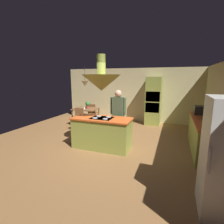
# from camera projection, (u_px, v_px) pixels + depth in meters

# --- Properties ---
(ground) EXTENTS (8.16, 8.16, 0.00)m
(ground) POSITION_uv_depth(u_px,v_px,m) (105.00, 145.00, 5.37)
(ground) COLOR olive
(wall_back) EXTENTS (6.80, 0.10, 2.55)m
(wall_back) POSITION_uv_depth(u_px,v_px,m) (132.00, 95.00, 8.29)
(wall_back) COLOR beige
(wall_back) RESTS_ON ground
(kitchen_island) EXTENTS (1.76, 0.79, 0.95)m
(kitchen_island) POSITION_uv_depth(u_px,v_px,m) (102.00, 133.00, 5.09)
(kitchen_island) COLOR #939E42
(kitchen_island) RESTS_ON ground
(counter_run_right) EXTENTS (0.73, 2.44, 0.93)m
(counter_run_right) POSITION_uv_depth(u_px,v_px,m) (204.00, 135.00, 4.86)
(counter_run_right) COLOR #939E42
(counter_run_right) RESTS_ON ground
(oven_tower) EXTENTS (0.66, 0.62, 2.14)m
(oven_tower) POSITION_uv_depth(u_px,v_px,m) (153.00, 101.00, 7.59)
(oven_tower) COLOR #939E42
(oven_tower) RESTS_ON ground
(dining_table) EXTENTS (1.03, 0.89, 0.76)m
(dining_table) POSITION_uv_depth(u_px,v_px,m) (86.00, 111.00, 7.56)
(dining_table) COLOR brown
(dining_table) RESTS_ON ground
(person_at_island) EXTENTS (0.53, 0.23, 1.71)m
(person_at_island) POSITION_uv_depth(u_px,v_px,m) (118.00, 112.00, 5.51)
(person_at_island) COLOR tan
(person_at_island) RESTS_ON ground
(range_hood) EXTENTS (1.10, 1.10, 1.00)m
(range_hood) POSITION_uv_depth(u_px,v_px,m) (101.00, 82.00, 4.79)
(range_hood) COLOR #939E42
(pendant_light_over_table) EXTENTS (0.32, 0.32, 0.82)m
(pendant_light_over_table) POSITION_uv_depth(u_px,v_px,m) (85.00, 83.00, 7.33)
(pendant_light_over_table) COLOR beige
(chair_facing_island) EXTENTS (0.40, 0.40, 0.87)m
(chair_facing_island) POSITION_uv_depth(u_px,v_px,m) (78.00, 117.00, 6.98)
(chair_facing_island) COLOR brown
(chair_facing_island) RESTS_ON ground
(chair_by_back_wall) EXTENTS (0.40, 0.40, 0.87)m
(chair_by_back_wall) POSITION_uv_depth(u_px,v_px,m) (93.00, 111.00, 8.21)
(chair_by_back_wall) COLOR brown
(chair_by_back_wall) RESTS_ON ground
(potted_plant_on_table) EXTENTS (0.20, 0.20, 0.30)m
(potted_plant_on_table) POSITION_uv_depth(u_px,v_px,m) (88.00, 105.00, 7.54)
(potted_plant_on_table) COLOR #99382D
(potted_plant_on_table) RESTS_ON dining_table
(cup_on_table) EXTENTS (0.07, 0.07, 0.09)m
(cup_on_table) POSITION_uv_depth(u_px,v_px,m) (84.00, 108.00, 7.31)
(cup_on_table) COLOR white
(cup_on_table) RESTS_ON dining_table
(canister_flour) EXTENTS (0.10, 0.10, 0.19)m
(canister_flour) POSITION_uv_depth(u_px,v_px,m) (210.00, 122.00, 4.20)
(canister_flour) COLOR #E0B78C
(canister_flour) RESTS_ON counter_run_right
(canister_sugar) EXTENTS (0.12, 0.12, 0.16)m
(canister_sugar) POSITION_uv_depth(u_px,v_px,m) (208.00, 121.00, 4.37)
(canister_sugar) COLOR #E0B78C
(canister_sugar) RESTS_ON counter_run_right
(canister_tea) EXTENTS (0.11, 0.11, 0.14)m
(canister_tea) POSITION_uv_depth(u_px,v_px,m) (207.00, 119.00, 4.54)
(canister_tea) COLOR silver
(canister_tea) RESTS_ON counter_run_right
(microwave_on_counter) EXTENTS (0.46, 0.36, 0.28)m
(microwave_on_counter) POSITION_uv_depth(u_px,v_px,m) (202.00, 110.00, 5.41)
(microwave_on_counter) COLOR #232326
(microwave_on_counter) RESTS_ON counter_run_right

